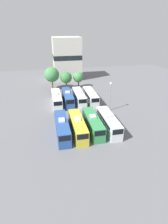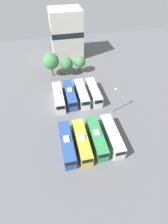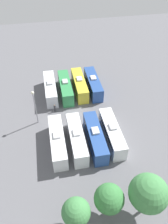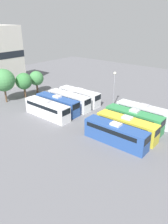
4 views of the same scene
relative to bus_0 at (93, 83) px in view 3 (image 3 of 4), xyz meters
name	(u,v)px [view 3 (image 3 of 4)]	position (x,y,z in m)	size (l,w,h in m)	color
ground_plane	(78,114)	(4.99, 7.93, -1.72)	(107.95, 107.95, 0.00)	slate
bus_0	(93,83)	(0.00, 0.00, 0.00)	(2.47, 10.47, 3.49)	#284C93
bus_1	(80,85)	(3.21, -0.16, 0.00)	(2.47, 10.47, 3.49)	gold
bus_2	(66,87)	(6.56, 0.26, 0.00)	(2.47, 10.47, 3.49)	#338C4C
bus_3	(50,88)	(9.99, 0.01, 0.00)	(2.47, 10.47, 3.49)	silver
bus_4	(112,132)	(0.03, 15.71, 0.00)	(2.47, 10.47, 3.49)	white
bus_5	(95,137)	(3.26, 16.13, 0.00)	(2.47, 10.47, 3.49)	#284C93
bus_6	(77,138)	(6.56, 15.89, 0.00)	(2.47, 10.47, 3.49)	silver
bus_7	(58,141)	(9.97, 15.81, 0.00)	(2.47, 10.47, 3.49)	silver
worker_person	(55,108)	(9.65, 6.07, -0.87)	(0.36, 0.36, 1.82)	#333338
light_pole	(34,102)	(13.29, 8.68, 3.54)	(0.60, 0.60, 7.76)	gray
tree_0	(148,193)	(-0.40, 29.48, 3.51)	(5.10, 5.10, 7.79)	brown
tree_1	(109,199)	(4.43, 28.74, 2.39)	(4.00, 4.00, 6.14)	brown
tree_2	(76,212)	(8.88, 29.49, 2.11)	(3.71, 3.71, 5.71)	brown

